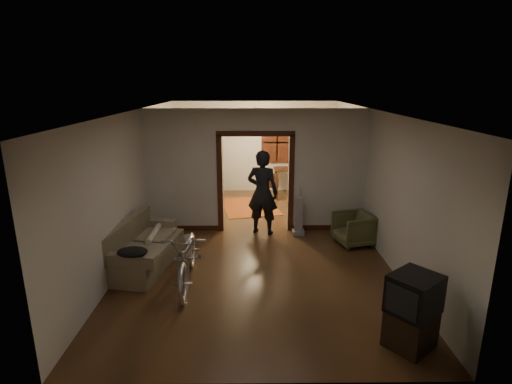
{
  "coord_description": "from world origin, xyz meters",
  "views": [
    {
      "loc": [
        -0.08,
        -8.09,
        3.35
      ],
      "look_at": [
        0.0,
        -0.3,
        1.2
      ],
      "focal_mm": 28.0,
      "sensor_mm": 36.0,
      "label": 1
    }
  ],
  "objects_px": {
    "bicycle": "(188,256)",
    "armchair": "(354,229)",
    "sofa": "(145,244)",
    "locker": "(206,166)",
    "desk": "(292,182)",
    "person": "(262,192)"
  },
  "relations": [
    {
      "from": "sofa",
      "to": "armchair",
      "type": "height_order",
      "value": "sofa"
    },
    {
      "from": "desk",
      "to": "locker",
      "type": "bearing_deg",
      "value": -176.7
    },
    {
      "from": "armchair",
      "to": "desk",
      "type": "relative_size",
      "value": 0.69
    },
    {
      "from": "armchair",
      "to": "locker",
      "type": "xyz_separation_m",
      "value": [
        -3.54,
        3.87,
        0.56
      ]
    },
    {
      "from": "bicycle",
      "to": "desk",
      "type": "distance_m",
      "value": 6.05
    },
    {
      "from": "person",
      "to": "locker",
      "type": "bearing_deg",
      "value": -46.32
    },
    {
      "from": "armchair",
      "to": "desk",
      "type": "height_order",
      "value": "desk"
    },
    {
      "from": "bicycle",
      "to": "locker",
      "type": "bearing_deg",
      "value": 90.38
    },
    {
      "from": "bicycle",
      "to": "desk",
      "type": "xyz_separation_m",
      "value": [
        2.31,
        5.59,
        -0.1
      ]
    },
    {
      "from": "locker",
      "to": "bicycle",
      "type": "bearing_deg",
      "value": -105.01
    },
    {
      "from": "locker",
      "to": "desk",
      "type": "xyz_separation_m",
      "value": [
        2.6,
        0.03,
        -0.5
      ]
    },
    {
      "from": "desk",
      "to": "sofa",
      "type": "bearing_deg",
      "value": -120.74
    },
    {
      "from": "bicycle",
      "to": "armchair",
      "type": "relative_size",
      "value": 2.57
    },
    {
      "from": "bicycle",
      "to": "armchair",
      "type": "distance_m",
      "value": 3.67
    },
    {
      "from": "locker",
      "to": "desk",
      "type": "height_order",
      "value": "locker"
    },
    {
      "from": "armchair",
      "to": "person",
      "type": "bearing_deg",
      "value": -124.54
    },
    {
      "from": "sofa",
      "to": "bicycle",
      "type": "bearing_deg",
      "value": -27.6
    },
    {
      "from": "person",
      "to": "desk",
      "type": "bearing_deg",
      "value": -90.09
    },
    {
      "from": "person",
      "to": "locker",
      "type": "distance_m",
      "value": 3.58
    },
    {
      "from": "armchair",
      "to": "locker",
      "type": "relative_size",
      "value": 0.42
    },
    {
      "from": "sofa",
      "to": "locker",
      "type": "bearing_deg",
      "value": 91.9
    },
    {
      "from": "person",
      "to": "sofa",
      "type": "bearing_deg",
      "value": 53.8
    }
  ]
}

